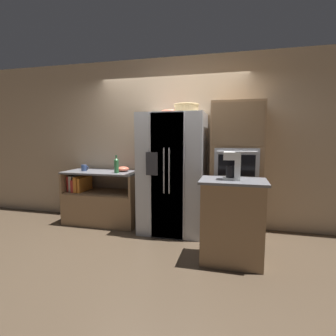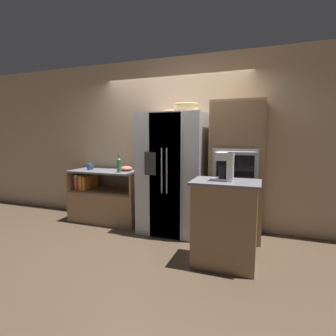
# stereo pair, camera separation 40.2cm
# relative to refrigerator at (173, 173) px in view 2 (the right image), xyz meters

# --- Properties ---
(ground_plane) EXTENTS (20.00, 20.00, 0.00)m
(ground_plane) POSITION_rel_refrigerator_xyz_m (-0.12, -0.05, -0.93)
(ground_plane) COLOR #4C3D2D
(wall_back) EXTENTS (12.00, 0.06, 2.80)m
(wall_back) POSITION_rel_refrigerator_xyz_m (-0.12, 0.43, 0.47)
(wall_back) COLOR tan
(wall_back) RESTS_ON ground_plane
(counter_left) EXTENTS (1.27, 0.64, 0.91)m
(counter_left) POSITION_rel_refrigerator_xyz_m (-1.28, 0.07, -0.59)
(counter_left) COLOR #93704C
(counter_left) RESTS_ON ground_plane
(refrigerator) EXTENTS (0.99, 0.82, 1.85)m
(refrigerator) POSITION_rel_refrigerator_xyz_m (0.00, 0.00, 0.00)
(refrigerator) COLOR silver
(refrigerator) RESTS_ON ground_plane
(wall_oven) EXTENTS (0.75, 0.66, 2.00)m
(wall_oven) POSITION_rel_refrigerator_xyz_m (0.96, 0.09, 0.08)
(wall_oven) COLOR #93704C
(wall_oven) RESTS_ON ground_plane
(island_counter) EXTENTS (0.77, 0.53, 1.00)m
(island_counter) POSITION_rel_refrigerator_xyz_m (0.92, -0.85, -0.42)
(island_counter) COLOR #93704C
(island_counter) RESTS_ON ground_plane
(wicker_basket) EXTENTS (0.37, 0.37, 0.12)m
(wicker_basket) POSITION_rel_refrigerator_xyz_m (0.22, -0.08, 0.99)
(wicker_basket) COLOR tan
(wicker_basket) RESTS_ON refrigerator
(fruit_bowl) EXTENTS (0.28, 0.28, 0.07)m
(fruit_bowl) POSITION_rel_refrigerator_xyz_m (-0.08, 0.11, 0.96)
(fruit_bowl) COLOR #DB664C
(fruit_bowl) RESTS_ON refrigerator
(bottle_tall) EXTENTS (0.07, 0.07, 0.29)m
(bottle_tall) POSITION_rel_refrigerator_xyz_m (-0.93, -0.07, 0.11)
(bottle_tall) COLOR #33723F
(bottle_tall) RESTS_ON counter_left
(mug) EXTENTS (0.13, 0.09, 0.10)m
(mug) POSITION_rel_refrigerator_xyz_m (-1.59, 0.03, 0.03)
(mug) COLOR #384C7A
(mug) RESTS_ON counter_left
(mixing_bowl) EXTENTS (0.21, 0.21, 0.08)m
(mixing_bowl) POSITION_rel_refrigerator_xyz_m (-0.91, 0.14, 0.02)
(mixing_bowl) COLOR #DB664C
(mixing_bowl) RESTS_ON counter_left
(coffee_maker) EXTENTS (0.20, 0.17, 0.32)m
(coffee_maker) POSITION_rel_refrigerator_xyz_m (0.92, -0.83, 0.25)
(coffee_maker) COLOR white
(coffee_maker) RESTS_ON island_counter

